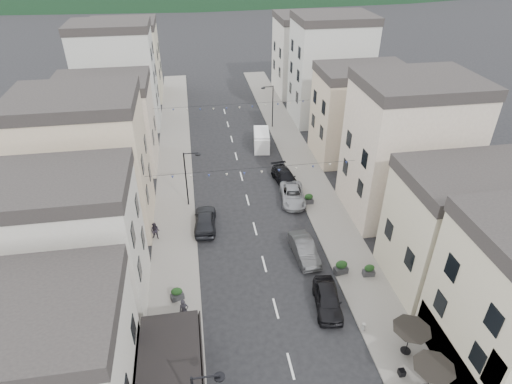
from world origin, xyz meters
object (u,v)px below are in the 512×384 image
parked_car_a (328,299)px  parked_car_c (293,195)px  delivery_van (262,139)px  pedestrian_b (155,231)px  parked_car_b (304,249)px  parked_car_e (205,220)px  parked_car_d (285,177)px  pedestrian_a (184,310)px

parked_car_a → parked_car_c: parked_car_a is taller
delivery_van → pedestrian_b: size_ratio=2.90×
parked_car_a → delivery_van: size_ratio=0.93×
parked_car_b → delivery_van: delivery_van is taller
parked_car_b → parked_car_e: size_ratio=0.95×
parked_car_a → parked_car_b: (-0.27, 5.88, -0.01)m
parked_car_a → pedestrian_b: bearing=149.6°
parked_car_a → parked_car_e: size_ratio=0.94×
parked_car_a → pedestrian_b: (-12.98, 10.25, 0.19)m
parked_car_b → parked_car_d: bearing=81.3°
parked_car_c → delivery_van: bearing=101.7°
parked_car_c → pedestrian_a: size_ratio=2.70×
parked_car_c → parked_car_d: parked_car_d is taller
pedestrian_b → parked_car_e: bearing=30.3°
delivery_van → pedestrian_b: 21.35m
delivery_van → pedestrian_a: (-10.26, -27.09, -0.06)m
parked_car_d → pedestrian_b: pedestrian_b is taller
parked_car_c → parked_car_d: (0.00, 3.63, 0.02)m
parked_car_c → parked_car_d: 3.63m
parked_car_c → pedestrian_b: 14.42m
parked_car_e → parked_car_b: bearing=150.8°
parked_car_b → parked_car_c: size_ratio=0.92×
parked_car_a → parked_car_b: 5.89m
pedestrian_b → parked_car_d: bearing=46.2°
parked_car_d → parked_car_e: (-9.20, -6.81, 0.11)m
parked_car_c → delivery_van: delivery_van is taller
delivery_van → parked_car_a: bearing=-81.7°
parked_car_d → parked_car_a: bearing=-99.8°
pedestrian_a → delivery_van: bearing=63.1°
parked_car_e → pedestrian_a: bearing=83.9°
parked_car_a → parked_car_d: size_ratio=0.92×
parked_car_b → delivery_van: size_ratio=0.95×
parked_car_c → parked_car_e: size_ratio=1.04×
parked_car_c → pedestrian_a: 18.20m
parked_car_a → parked_car_b: bearing=100.5°
delivery_van → parked_car_b: bearing=-82.2°
parked_car_a → parked_car_e: (-8.44, 11.39, 0.05)m
delivery_van → pedestrian_a: bearing=-103.1°
parked_car_a → parked_car_c: size_ratio=0.90×
parked_car_d → delivery_van: delivery_van is taller
parked_car_b → parked_car_e: 9.85m
parked_car_d → parked_car_e: size_ratio=1.02×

